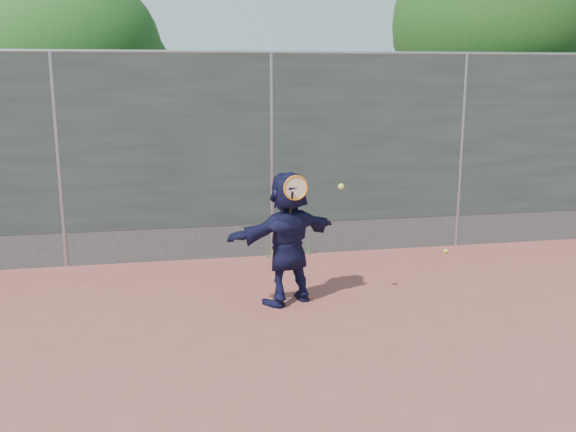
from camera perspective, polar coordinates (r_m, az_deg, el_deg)
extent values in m
plane|color=#9E4C42|center=(6.57, 3.82, -11.82)|extent=(80.00, 80.00, 0.00)
imported|color=#141437|center=(7.60, 0.00, -1.96)|extent=(1.55, 1.04, 1.60)
sphere|color=#E0F937|center=(10.17, 13.85, -3.05)|extent=(0.07, 0.07, 0.07)
cube|color=#38423D|center=(9.46, -1.46, 6.75)|extent=(20.00, 0.04, 2.50)
cube|color=slate|center=(9.73, -1.42, -2.07)|extent=(20.00, 0.03, 0.50)
cylinder|color=gray|center=(9.41, -1.51, 14.34)|extent=(20.00, 0.05, 0.05)
cylinder|color=gray|center=(9.47, -19.72, 4.50)|extent=(0.06, 0.06, 3.00)
cylinder|color=gray|center=(9.49, -1.46, 5.25)|extent=(0.06, 0.06, 3.00)
cylinder|color=gray|center=(10.41, 15.13, 5.48)|extent=(0.06, 0.06, 3.00)
torus|color=orange|center=(7.29, 0.69, 2.51)|extent=(0.29, 0.06, 0.29)
cylinder|color=beige|center=(7.29, 0.69, 2.51)|extent=(0.25, 0.04, 0.25)
cylinder|color=black|center=(7.33, 0.27, 0.99)|extent=(0.05, 0.13, 0.33)
sphere|color=#E0F937|center=(7.35, 4.75, 2.63)|extent=(0.07, 0.07, 0.07)
cylinder|color=#382314|center=(13.06, 16.81, 5.86)|extent=(0.28, 0.28, 2.60)
sphere|color=#23561C|center=(13.01, 17.47, 15.91)|extent=(3.60, 3.60, 3.60)
sphere|color=#23561C|center=(13.51, 19.73, 14.09)|extent=(2.52, 2.52, 2.52)
cylinder|color=#382314|center=(12.47, -17.60, 4.58)|extent=(0.28, 0.28, 2.20)
sphere|color=#23561C|center=(12.37, -18.21, 13.44)|extent=(3.00, 3.00, 3.00)
sphere|color=#23561C|center=(12.51, -15.21, 12.23)|extent=(2.10, 2.10, 2.10)
cone|color=#387226|center=(9.69, 0.17, -2.86)|extent=(0.03, 0.03, 0.26)
cone|color=#387226|center=(9.76, 1.87, -2.63)|extent=(0.03, 0.03, 0.30)
cone|color=#387226|center=(9.62, -1.86, -3.11)|extent=(0.03, 0.03, 0.22)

